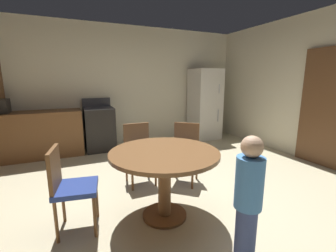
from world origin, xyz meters
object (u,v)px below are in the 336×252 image
at_px(chair_northeast, 185,149).
at_px(chair_west, 69,184).
at_px(refrigerator, 205,104).
at_px(dining_table, 164,165).
at_px(chair_north, 139,149).
at_px(person_child, 248,198).
at_px(oven_range, 99,129).

bearing_deg(chair_northeast, chair_west, -29.27).
xyz_separation_m(refrigerator, dining_table, (-2.31, -2.79, -0.28)).
xyz_separation_m(chair_north, person_child, (0.35, -1.83, 0.08)).
relative_size(dining_table, chair_west, 1.34).
relative_size(oven_range, chair_north, 1.26).
bearing_deg(chair_northeast, person_child, 31.24).
distance_m(chair_northeast, chair_north, 0.67).
height_order(oven_range, chair_northeast, oven_range).
distance_m(oven_range, refrigerator, 2.65).
bearing_deg(dining_table, person_child, -67.56).
height_order(refrigerator, chair_west, refrigerator).
bearing_deg(chair_west, oven_range, 86.23).
relative_size(refrigerator, chair_northeast, 2.02).
distance_m(dining_table, chair_north, 0.97).
relative_size(oven_range, refrigerator, 0.62).
distance_m(oven_range, dining_table, 2.86).
xyz_separation_m(refrigerator, chair_northeast, (-1.67, -2.06, -0.38)).
bearing_deg(chair_north, chair_northeast, 69.54).
distance_m(chair_northeast, chair_west, 1.68).
bearing_deg(chair_northeast, dining_table, 0.00).
bearing_deg(person_child, dining_table, -0.00).
relative_size(refrigerator, person_child, 1.61).
bearing_deg(oven_range, chair_west, -103.48).
bearing_deg(chair_north, refrigerator, 128.63).
height_order(dining_table, person_child, person_child).
relative_size(dining_table, person_child, 1.07).
distance_m(chair_north, person_child, 1.86).
height_order(refrigerator, chair_northeast, refrigerator).
height_order(dining_table, chair_north, chair_north).
height_order(oven_range, dining_table, oven_range).
bearing_deg(chair_northeast, refrigerator, -177.88).
bearing_deg(person_child, chair_west, 29.43).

